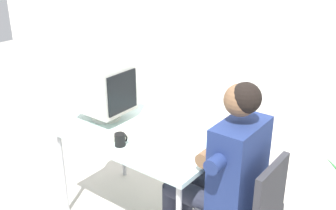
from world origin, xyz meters
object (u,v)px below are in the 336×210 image
object	(u,v)px
desk	(145,138)
desk_mug	(120,140)
person_seated	(222,169)
crt_monitor	(105,88)
keyboard	(133,127)
office_chair	(247,209)

from	to	relation	value
desk	desk_mug	bearing A→B (deg)	-86.85
desk_mug	person_seated	bearing A→B (deg)	19.23
crt_monitor	keyboard	size ratio (longest dim) A/B	0.91
person_seated	keyboard	bearing A→B (deg)	178.93
keyboard	person_seated	distance (m)	0.74
desk	crt_monitor	distance (m)	0.47
keyboard	desk_mug	distance (m)	0.26
desk	keyboard	xyz separation A→B (m)	(-0.09, -0.03, 0.07)
desk	crt_monitor	world-z (taller)	crt_monitor
desk	person_seated	xyz separation A→B (m)	(0.66, -0.04, 0.00)
crt_monitor	keyboard	world-z (taller)	crt_monitor
keyboard	person_seated	world-z (taller)	person_seated
office_chair	desk	bearing A→B (deg)	177.29
keyboard	crt_monitor	bearing A→B (deg)	177.45
office_chair	desk_mug	world-z (taller)	office_chair
desk	office_chair	distance (m)	0.87
keyboard	desk_mug	world-z (taller)	desk_mug
desk	desk_mug	world-z (taller)	desk_mug
person_seated	office_chair	bearing A→B (deg)	0.00
keyboard	desk	bearing A→B (deg)	17.06
office_chair	desk_mug	size ratio (longest dim) A/B	9.61
office_chair	person_seated	distance (m)	0.28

